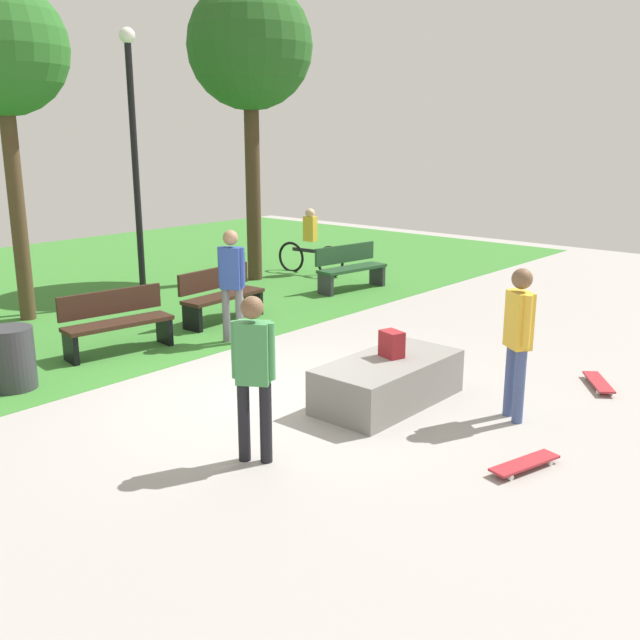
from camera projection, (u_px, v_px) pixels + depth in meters
The scene contains 16 objects.
ground_plane at pixel (273, 394), 8.97m from camera, with size 28.00×28.00×0.00m, color #9E9993.
concrete_ledge at pixel (388, 381), 8.65m from camera, with size 1.91×0.94×0.54m, color gray.
backpack_on_ledge at pixel (392, 344), 8.66m from camera, with size 0.28×0.20×0.32m, color maroon.
skater_performing_trick at pixel (518, 332), 7.96m from camera, with size 0.35×0.38×1.74m.
skater_watching at pixel (253, 367), 6.92m from camera, with size 0.34×0.38×1.68m.
skateboard_by_ledge at pixel (525, 463), 6.97m from camera, with size 0.82×0.40×0.08m.
skateboard_spare at pixel (599, 382), 9.22m from camera, with size 0.76×0.63×0.08m.
park_bench_far_right at pixel (221, 294), 12.32m from camera, with size 1.63×0.58×0.91m.
park_bench_near_lamppost at pixel (350, 267), 14.81m from camera, with size 1.65×0.67×0.91m.
park_bench_by_oak at pixel (116, 320), 10.59m from camera, with size 1.65×0.69×0.91m.
tree_leaning_ash at pixel (250, 49), 14.75m from camera, with size 2.58×2.58×6.16m.
tree_tall_oak at pixel (1, 52), 11.47m from camera, with size 2.14×2.14×5.53m.
lamp_post at pixel (134, 145), 13.00m from camera, with size 0.28×0.28×4.92m.
trash_bin at pixel (12, 358), 9.08m from camera, with size 0.56×0.56×0.80m, color #333338.
pedestrian_with_backpack at pixel (232, 275), 10.95m from camera, with size 0.43×0.42×1.74m.
cyclist_on_bicycle at pixel (310, 246), 16.43m from camera, with size 0.26×1.82×1.52m.
Camera 1 is at (-5.96, -6.01, 3.17)m, focal length 40.57 mm.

